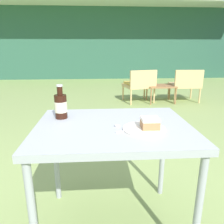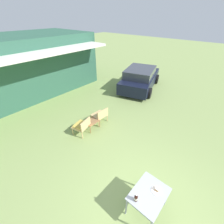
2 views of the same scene
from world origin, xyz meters
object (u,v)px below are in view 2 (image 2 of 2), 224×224
parked_car (140,78)px  patio_table (149,195)px  cola_bottle_near (136,198)px  wicker_chair_plain (100,115)px  cake_on_plate (157,190)px  wicker_chair_cushioned (82,125)px  garden_side_table (92,122)px

parked_car → patio_table: (-6.22, -4.15, 0.01)m
parked_car → cola_bottle_near: size_ratio=19.40×
wicker_chair_plain → cake_on_plate: cake_on_plate is taller
wicker_chair_cushioned → garden_side_table: bearing=160.8°
patio_table → cola_bottle_near: size_ratio=4.21×
patio_table → wicker_chair_plain: bearing=61.6°
wicker_chair_cushioned → cola_bottle_near: cola_bottle_near is taller
patio_table → cola_bottle_near: (-0.33, 0.15, 0.16)m
wicker_chair_plain → patio_table: (-1.85, -3.42, 0.25)m
parked_car → patio_table: parked_car is taller
cake_on_plate → garden_side_table: bearing=72.3°
parked_car → wicker_chair_plain: (-4.37, -0.73, -0.24)m
parked_car → wicker_chair_cushioned: (-5.39, -0.70, -0.24)m
parked_car → cola_bottle_near: parked_car is taller
wicker_chair_plain → patio_table: patio_table is taller
wicker_chair_cushioned → cake_on_plate: (-0.65, -3.54, 0.34)m
wicker_chair_cushioned → cake_on_plate: cake_on_plate is taller
garden_side_table → patio_table: patio_table is taller
cola_bottle_near → wicker_chair_cushioned: bearing=70.7°
wicker_chair_plain → cola_bottle_near: 3.94m
wicker_chair_cushioned → wicker_chair_plain: bearing=165.2°
wicker_chair_cushioned → cake_on_plate: bearing=66.2°
wicker_chair_plain → garden_side_table: bearing=4.5°
wicker_chair_plain → garden_side_table: size_ratio=1.24×
cake_on_plate → parked_car: bearing=35.1°
wicker_chair_cushioned → patio_table: (-0.83, -3.44, 0.25)m
wicker_chair_cushioned → parked_car: bearing=174.0°
cola_bottle_near → cake_on_plate: bearing=-25.9°
garden_side_table → wicker_chair_cushioned: bearing=174.2°
parked_car → garden_side_table: (-4.92, -0.75, -0.31)m
wicker_chair_plain → garden_side_table: (-0.55, -0.02, -0.07)m
garden_side_table → cake_on_plate: (-1.12, -3.49, 0.41)m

